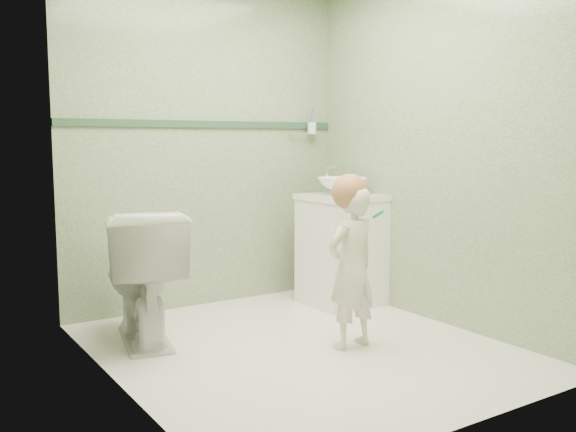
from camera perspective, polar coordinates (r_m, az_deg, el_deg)
ground at (r=3.87m, az=1.24°, el=-11.77°), size 2.50×2.50×0.00m
room_shell at (r=3.67m, az=1.29°, el=6.29°), size 2.50×2.54×2.40m
trim_stripe at (r=4.74m, az=-7.27°, el=8.19°), size 2.20×0.02×0.05m
vanity at (r=4.80m, az=4.83°, el=-3.19°), size 0.52×0.50×0.80m
counter at (r=4.75m, az=4.88°, el=1.69°), size 0.54×0.52×0.04m
basin at (r=4.74m, az=4.89°, el=2.70°), size 0.37×0.37×0.13m
faucet at (r=4.88m, az=3.57°, el=3.78°), size 0.03×0.13×0.18m
cup_holder at (r=5.15m, az=2.08°, el=7.92°), size 0.26×0.07×0.21m
toilet at (r=4.00m, az=-12.99°, el=-5.20°), size 0.62×0.89×0.83m
toddler at (r=3.79m, az=5.74°, el=-4.63°), size 0.38×0.27×0.97m
hair_cap at (r=3.75m, az=5.58°, el=2.17°), size 0.21×0.21×0.21m
teal_toothbrush at (r=3.70m, az=7.97°, el=0.20°), size 0.11×0.14×0.08m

